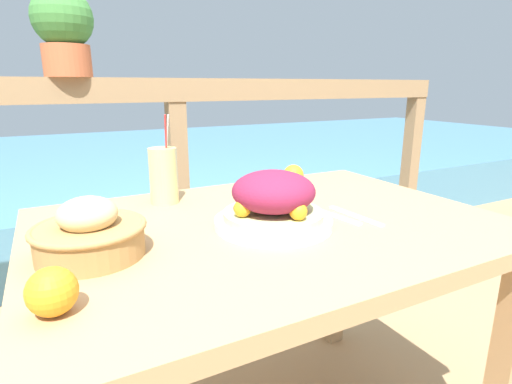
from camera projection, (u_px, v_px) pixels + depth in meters
patio_table at (271, 256)px, 1.01m from camera, size 1.12×0.80×0.71m
railing_fence at (177, 145)px, 1.63m from camera, size 2.80×0.08×1.06m
sea_backdrop at (106, 173)px, 3.93m from camera, size 12.00×4.00×0.38m
salad_plate at (273, 203)px, 0.93m from camera, size 0.28×0.28×0.13m
drink_glass at (164, 176)px, 1.12m from camera, size 0.08×0.08×0.25m
bread_basket at (90, 234)px, 0.77m from camera, size 0.22×0.22×0.12m
potted_plant at (64, 29)px, 1.35m from camera, size 0.20×0.20×0.29m
fork at (333, 215)px, 1.02m from camera, size 0.04×0.18×0.00m
knife at (355, 216)px, 1.02m from camera, size 0.03×0.18×0.00m
orange_near_basket at (293, 175)px, 1.33m from camera, size 0.07×0.07×0.07m
orange_near_glass at (52, 291)px, 0.58m from camera, size 0.07×0.07×0.07m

